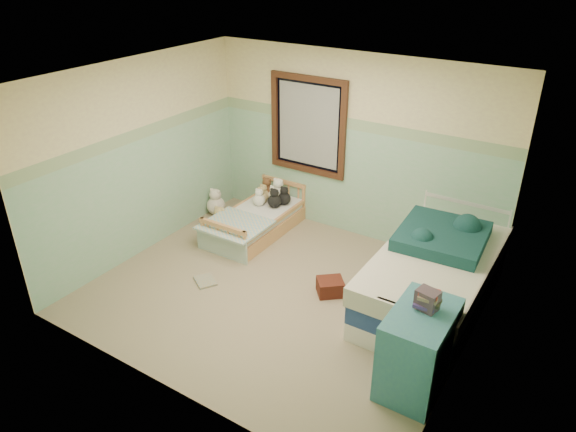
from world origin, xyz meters
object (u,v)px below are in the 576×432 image
Objects in this scene: plush_floor_tan at (221,223)px; twin_bed_frame at (431,296)px; dresser at (418,349)px; plush_floor_cream at (216,206)px; floor_book at (205,281)px; toddler_bed_frame at (256,226)px; red_pillow at (330,287)px.

plush_floor_tan is 3.10m from twin_bed_frame.
twin_bed_frame is 1.35m from dresser.
plush_floor_cream is at bearing 172.60° from twin_bed_frame.
plush_floor_cream is 1.83m from floor_book.
twin_bed_frame is (2.65, -0.31, 0.01)m from toddler_bed_frame.
plush_floor_cream is 0.56m from plush_floor_tan.
toddler_bed_frame is at bearing 155.02° from red_pillow.
dresser is 2.77m from floor_book.
twin_bed_frame is at bearing 22.36° from red_pillow.
toddler_bed_frame is 5.27× the size of floor_book.
toddler_bed_frame is 1.76m from red_pillow.
twin_bed_frame is 2.66m from floor_book.
floor_book is at bearing -81.46° from toddler_bed_frame.
toddler_bed_frame is 1.84× the size of dresser.
plush_floor_cream is 0.34× the size of dresser.
plush_floor_cream is (-0.85, 0.15, 0.04)m from toddler_bed_frame.
plush_floor_tan reaches higher than toddler_bed_frame.
twin_bed_frame reaches higher than toddler_bed_frame.
dresser reaches higher than floor_book.
dresser is 1.62m from red_pillow.
red_pillow is (1.60, -0.74, -0.00)m from toddler_bed_frame.
floor_book is at bearing 174.96° from dresser.
plush_floor_cream reaches higher than toddler_bed_frame.
twin_bed_frame is 7.62× the size of floor_book.
red_pillow is (2.04, -0.50, -0.04)m from plush_floor_tan.
toddler_bed_frame is 5.87× the size of plush_floor_tan.
red_pillow reaches higher than floor_book.
plush_floor_cream reaches higher than plush_floor_tan.
red_pillow is 1.03× the size of floor_book.
plush_floor_tan is 1.29m from floor_book.
dresser reaches higher than plush_floor_cream.
plush_floor_tan is (-0.45, -0.24, 0.03)m from toddler_bed_frame.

